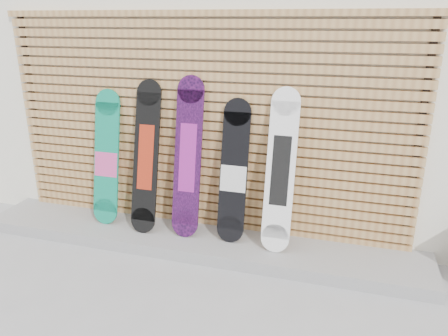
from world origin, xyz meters
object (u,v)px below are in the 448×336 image
Objects in this scene: snowboard_1 at (146,157)px; snowboard_4 at (280,171)px; snowboard_2 at (188,158)px; snowboard_3 at (234,172)px; snowboard_0 at (107,159)px.

snowboard_4 is at bearing 0.11° from snowboard_1.
snowboard_1 is 0.45m from snowboard_2.
snowboard_0 is at bearing 179.84° from snowboard_3.
snowboard_1 is at bearing -177.29° from snowboard_2.
snowboard_0 is 0.93m from snowboard_2.
snowboard_3 is 0.46m from snowboard_4.
snowboard_3 is 0.92× the size of snowboard_4.
snowboard_4 is at bearing -1.00° from snowboard_0.
snowboard_2 is 0.48m from snowboard_3.
snowboard_0 is 1.86m from snowboard_4.
snowboard_2 is 1.05× the size of snowboard_4.
snowboard_4 is (1.37, 0.00, -0.01)m from snowboard_1.
snowboard_0 is at bearing 179.13° from snowboard_2.
snowboard_1 is 0.92m from snowboard_3.
snowboard_1 reaches higher than snowboard_3.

